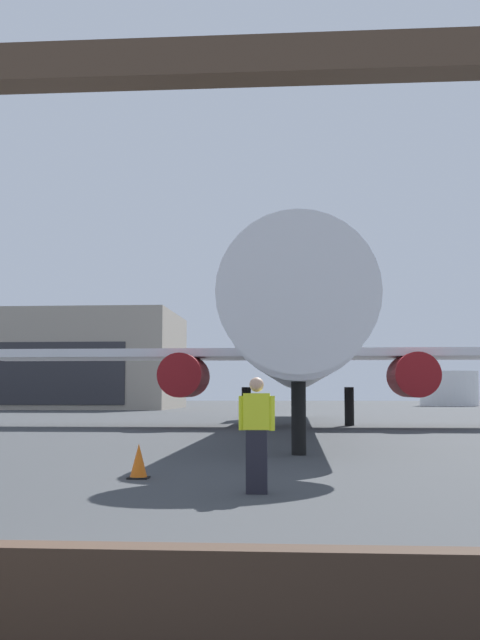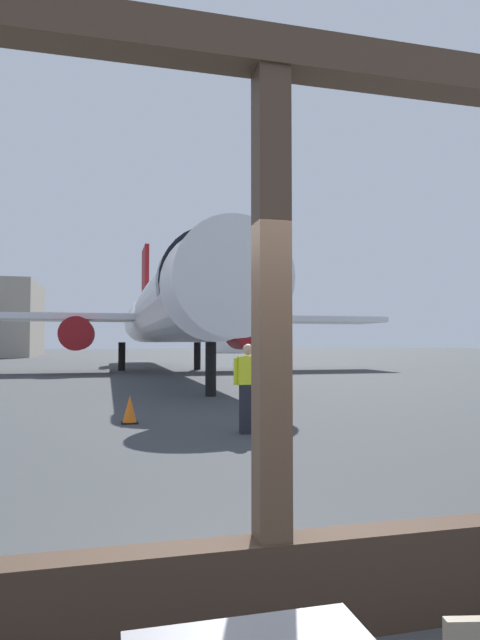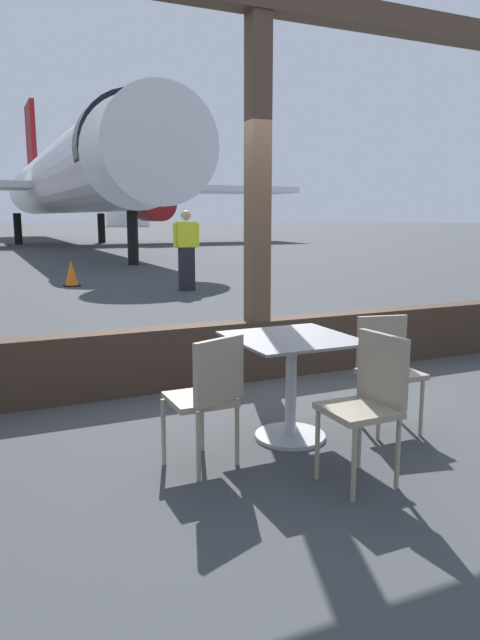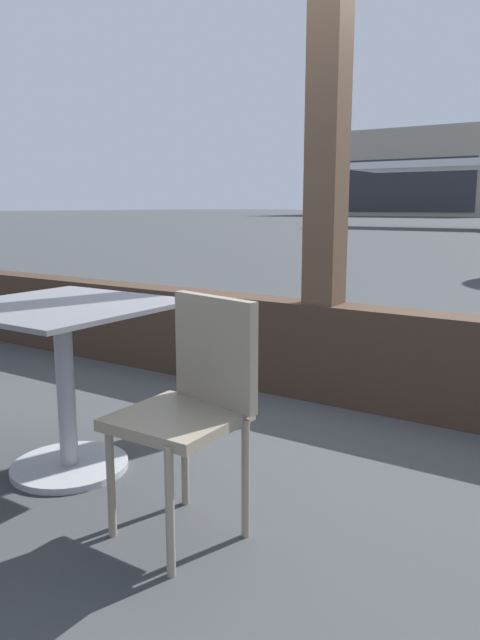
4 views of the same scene
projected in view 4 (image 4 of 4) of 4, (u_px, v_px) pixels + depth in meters
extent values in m
cube|color=#38281E|center=(322.00, 351.00, 3.71)|extent=(8.01, 0.24, 0.59)
cube|color=#4C3828|center=(328.00, 108.00, 3.45)|extent=(0.20, 0.20, 3.45)
cube|color=slate|center=(61.00, 306.00, 2.61)|extent=(0.84, 0.84, 0.02)
cylinder|color=#9EA0A5|center=(66.00, 391.00, 2.68)|extent=(0.08, 0.08, 0.74)
cylinder|color=#9EA0A5|center=(70.00, 466.00, 2.74)|extent=(0.52, 0.52, 0.03)
cube|color=gray|center=(177.00, 420.00, 2.11)|extent=(0.40, 0.40, 0.04)
cube|color=gray|center=(215.00, 350.00, 2.19)|extent=(0.40, 0.12, 0.40)
cylinder|color=gray|center=(170.00, 512.00, 1.92)|extent=(0.03, 0.03, 0.44)
cylinder|color=gray|center=(111.00, 478.00, 2.15)|extent=(0.03, 0.03, 0.44)
cylinder|color=gray|center=(246.00, 479.00, 2.15)|extent=(0.03, 0.03, 0.44)
cylinder|color=gray|center=(185.00, 452.00, 2.39)|extent=(0.03, 0.03, 0.44)
cube|color=#9E9384|center=(424.00, 175.00, 71.40)|extent=(22.03, 15.12, 9.38)
cube|color=#2D2D33|center=(402.00, 185.00, 65.41)|extent=(15.42, 0.10, 5.63)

